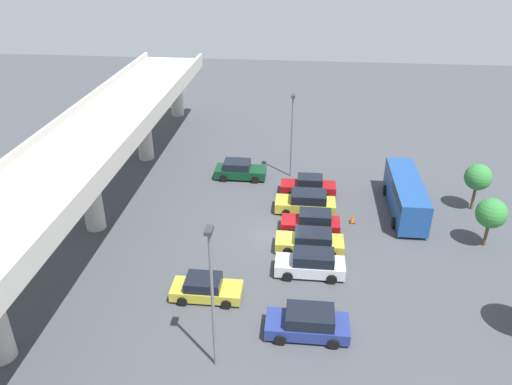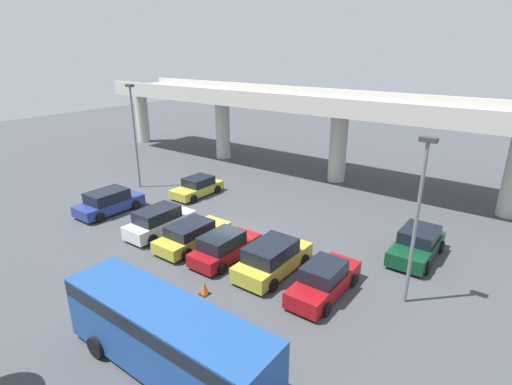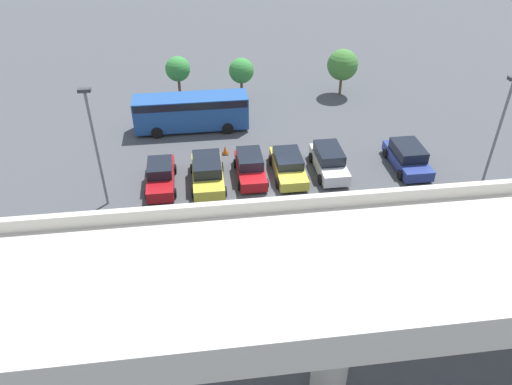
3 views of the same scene
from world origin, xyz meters
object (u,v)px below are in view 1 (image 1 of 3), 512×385
Objects in this scene: parked_car_4 at (312,222)px; parked_car_7 at (240,170)px; shuttle_bus at (406,193)px; parked_car_1 at (206,288)px; lamp_post_mid_lot at (212,290)px; parked_car_3 at (311,241)px; parked_car_6 at (309,186)px; parked_car_5 at (306,202)px; tree_front_right at (478,177)px; traffic_cone at (352,219)px; tree_front_centre at (491,213)px; parked_car_0 at (308,323)px; lamp_post_near_aisle at (292,130)px; parked_car_2 at (311,264)px.

parked_car_7 is at bearing -52.03° from parked_car_4.
parked_car_4 is 8.38m from shuttle_bus.
shuttle_bus is (-4.74, -14.06, 0.88)m from parked_car_7.
parked_car_4 reaches higher than parked_car_1.
parked_car_1 is at bearing 16.05° from lamp_post_mid_lot.
lamp_post_mid_lot is at bearing 66.30° from parked_car_3.
parked_car_3 is 1.02× the size of parked_car_6.
parked_car_5 is (11.39, -6.06, 0.14)m from parked_car_1.
parked_car_7 is 1.17× the size of tree_front_right.
parked_car_5 reaches higher than parked_car_3.
lamp_post_mid_lot reaches higher than parked_car_4.
parked_car_7 is (8.48, 6.62, 0.02)m from parked_car_4.
parked_car_3 reaches higher than traffic_cone.
parked_car_3 is at bearing -59.49° from parked_car_7.
shuttle_bus reaches higher than parked_car_3.
parked_car_7 is 1.23× the size of tree_front_centre.
parked_car_3 is at bearing 130.13° from shuttle_bus.
shuttle_bus is (12.22, -13.96, 0.98)m from parked_car_1.
parked_car_0 is at bearing 91.09° from parked_car_5.
lamp_post_near_aisle is (9.32, 1.98, 3.81)m from parked_car_4.
parked_car_4 is at bearing 116.71° from shuttle_bus.
lamp_post_mid_lot is at bearing 144.64° from shuttle_bus.
parked_car_2 is at bearing 140.83° from shuttle_bus.
lamp_post_near_aisle reaches higher than parked_car_5.
traffic_cone is (1.46, -3.16, -0.42)m from parked_car_4.
parked_car_6 is 5.71m from traffic_cone.
parked_car_6 is (3.08, -0.16, -0.08)m from parked_car_5.
tree_front_centre is at bearing 152.16° from parked_car_6.
lamp_post_near_aisle is at bearing 33.19° from traffic_cone.
parked_car_6 is at bearing -21.50° from parked_car_7.
traffic_cone is (2.21, 9.31, -2.34)m from tree_front_centre.
parked_car_1 is 1.10× the size of tree_front_right.
parked_car_7 is 0.60× the size of lamp_post_near_aisle.
lamp_post_mid_lot is at bearing 76.62° from parked_car_6.
parked_car_4 is 0.95× the size of parked_car_7.
parked_car_0 is 6.72× the size of traffic_cone.
parked_car_2 is 2.85m from parked_car_3.
parked_car_6 is 6.74× the size of traffic_cone.
tree_front_centre is at bearing -53.28° from lamp_post_mid_lot.
parked_car_3 is 9.89m from shuttle_bus.
traffic_cone is (4.07, -3.25, -0.38)m from parked_car_3.
parked_car_2 is at bearing -30.70° from lamp_post_mid_lot.
parked_car_2 is at bearing 90.79° from parked_car_3.
parked_car_6 is at bearing 73.79° from shuttle_bus.
lamp_post_mid_lot is (-11.17, 4.91, 4.20)m from parked_car_3.
parked_car_0 is at bearing 89.02° from parked_car_4.
tree_front_right reaches higher than parked_car_4.
parked_car_1 is at bearing 123.88° from tree_front_right.
parked_car_5 is (8.35, 0.41, -0.00)m from parked_car_2.
parked_car_3 is 1.00× the size of parked_car_5.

